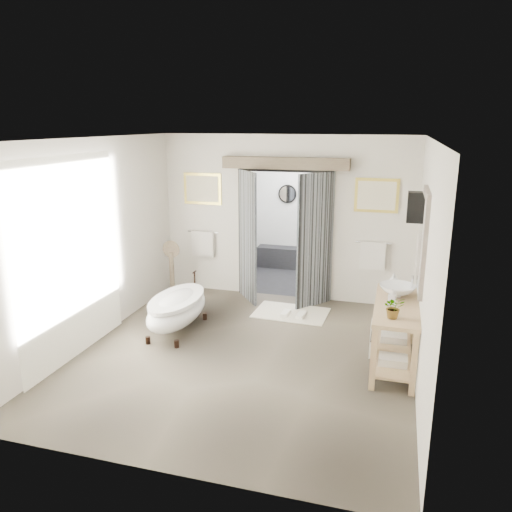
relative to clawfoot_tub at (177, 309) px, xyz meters
name	(u,v)px	position (x,y,z in m)	size (l,w,h in m)	color
ground_plane	(244,354)	(1.21, -0.48, -0.37)	(5.00, 5.00, 0.00)	#665C4B
room_shell	(238,224)	(1.17, -0.60, 1.49)	(4.52, 5.02, 2.91)	beige
shower_room	(301,231)	(1.21, 3.51, 0.54)	(2.22, 2.01, 2.51)	black
back_wall_dressing	(283,214)	(1.21, 1.83, 1.20)	(3.82, 0.73, 2.52)	black
clawfoot_tub	(177,309)	(0.00, 0.00, 0.00)	(0.68, 1.53, 0.75)	black
vanity	(393,329)	(3.16, -0.23, 0.14)	(0.57, 1.60, 0.85)	tan
pedestal_mirror	(172,274)	(-0.70, 1.32, 0.10)	(0.32, 0.21, 1.08)	brown
rug	(291,313)	(1.51, 1.20, -0.36)	(1.20, 0.80, 0.01)	beige
slippers	(293,314)	(1.58, 1.06, -0.32)	(0.39, 0.29, 0.05)	white
basin	(397,291)	(3.18, 0.06, 0.57)	(0.48, 0.48, 0.16)	white
plant	(394,307)	(3.15, -0.73, 0.62)	(0.24, 0.21, 0.27)	gray
soap_bottle_a	(392,297)	(3.12, -0.26, 0.59)	(0.09, 0.09, 0.20)	gray
soap_bottle_b	(394,280)	(3.13, 0.48, 0.58)	(0.15, 0.15, 0.19)	gray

